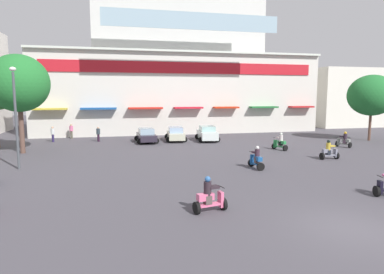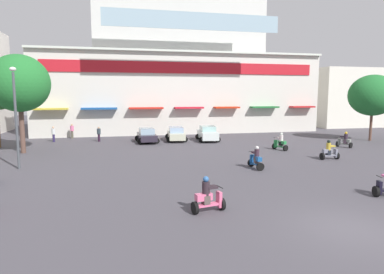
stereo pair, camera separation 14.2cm
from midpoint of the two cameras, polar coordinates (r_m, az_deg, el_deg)
name	(u,v)px [view 2 (the right image)]	position (r m, az deg, el deg)	size (l,w,h in m)	color
ground_plane	(232,161)	(25.00, 6.91, -4.07)	(128.00, 128.00, 0.00)	#4A464D
colonial_building	(177,63)	(46.98, -2.48, 12.53)	(35.85, 16.26, 21.66)	silver
flank_building_right	(340,98)	(58.23, 23.98, 6.14)	(10.44, 8.91, 8.85)	silver
plaza_tree_0	(19,83)	(31.15, -27.22, 8.10)	(4.86, 5.05, 8.15)	brown
plaza_tree_1	(373,95)	(40.30, 28.50, 6.25)	(5.14, 4.45, 6.97)	brown
parked_car_0	(147,135)	(34.67, -7.60, 0.29)	(2.35, 4.05, 1.47)	#2A2330
parked_car_1	(176,134)	(35.71, -2.61, 0.54)	(2.48, 4.52, 1.46)	beige
parked_car_2	(208,133)	(35.56, 2.78, 0.62)	(2.55, 4.32, 1.59)	silver
scooter_rider_1	(345,141)	(34.23, 24.64, -0.62)	(1.09, 1.46, 1.48)	black
scooter_rider_2	(208,197)	(14.11, 3.02, -10.24)	(1.48, 0.80, 1.54)	black
scooter_rider_3	(329,152)	(27.35, 22.49, -2.30)	(1.40, 0.53, 1.50)	black
scooter_rider_8	(256,159)	(22.55, 11.02, -3.73)	(0.58, 1.51, 1.54)	black
scooter_rider_9	(280,143)	(30.59, 14.92, -0.97)	(0.98, 1.55, 1.57)	black
pedestrian_0	(99,133)	(36.34, -15.47, 0.62)	(0.50, 0.50, 1.55)	black
pedestrian_1	(72,130)	(39.77, -19.65, 1.09)	(0.55, 0.55, 1.64)	#514D3E
pedestrian_2	(53,133)	(37.56, -22.41, 0.62)	(0.41, 0.41, 1.63)	#2B224D
streetlamp_near	(15,110)	(24.43, -27.70, 4.07)	(0.40, 0.40, 6.62)	#474C51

